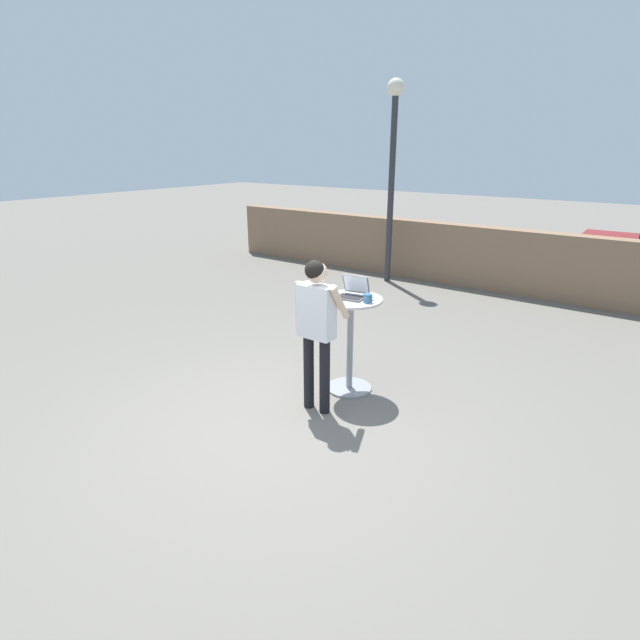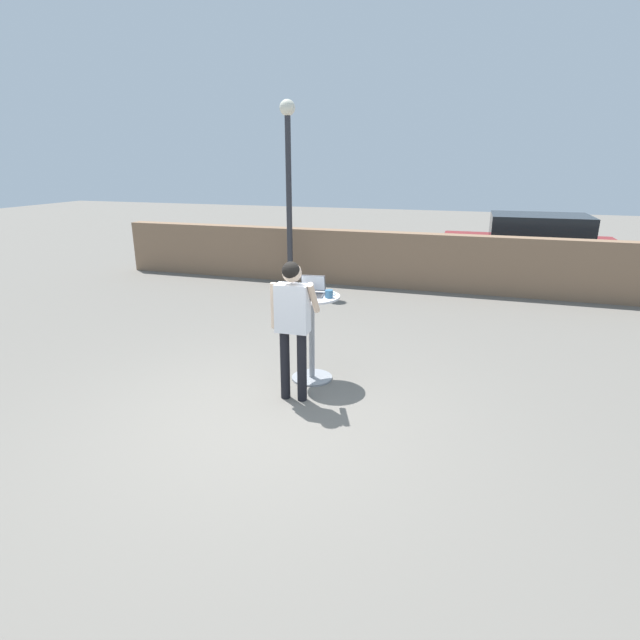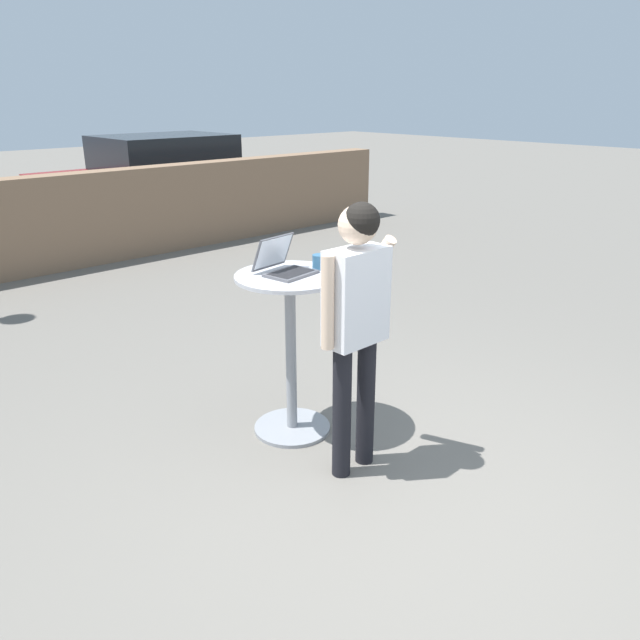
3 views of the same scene
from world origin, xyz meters
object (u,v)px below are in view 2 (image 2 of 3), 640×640
object	(u,v)px
coffee_mug	(329,294)
standing_person	(292,315)
cafe_table	(312,329)
parked_car_near_street	(530,245)
street_lamp	(288,168)
laptop	(312,290)

from	to	relation	value
coffee_mug	standing_person	world-z (taller)	standing_person
cafe_table	coffee_mug	xyz separation A→B (m)	(0.23, -0.03, 0.47)
cafe_table	coffee_mug	size ratio (longest dim) A/B	8.52
cafe_table	standing_person	distance (m)	0.70
parked_car_near_street	cafe_table	bearing A→B (deg)	-113.02
coffee_mug	street_lamp	size ratio (longest dim) A/B	0.03
street_lamp	parked_car_near_street	bearing A→B (deg)	27.91
street_lamp	standing_person	bearing A→B (deg)	-68.95
laptop	parked_car_near_street	xyz separation A→B (m)	(3.09, 7.21, -0.40)
cafe_table	parked_car_near_street	world-z (taller)	parked_car_near_street
coffee_mug	parked_car_near_street	world-z (taller)	parked_car_near_street
coffee_mug	standing_person	distance (m)	0.64
laptop	parked_car_near_street	size ratio (longest dim) A/B	0.09
cafe_table	parked_car_near_street	bearing A→B (deg)	66.98
coffee_mug	standing_person	size ratio (longest dim) A/B	0.08
laptop	coffee_mug	world-z (taller)	laptop
standing_person	street_lamp	size ratio (longest dim) A/B	0.42
laptop	standing_person	bearing A→B (deg)	-91.38
standing_person	laptop	bearing A→B (deg)	88.62
laptop	parked_car_near_street	world-z (taller)	parked_car_near_street
coffee_mug	street_lamp	distance (m)	5.28
standing_person	parked_car_near_street	size ratio (longest dim) A/B	0.41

